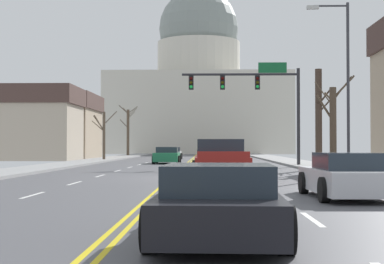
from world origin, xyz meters
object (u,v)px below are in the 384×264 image
at_px(pickup_truck_near_02, 220,163).
at_px(sedan_oncoming_01, 172,154).
at_px(street_lamp_right, 343,73).
at_px(sedan_near_03, 347,177).
at_px(signal_gantry, 256,91).
at_px(sedan_near_00, 214,159).
at_px(sedan_near_04, 219,204).
at_px(sedan_oncoming_00, 167,156).
at_px(sedan_near_01, 212,162).

xyz_separation_m(pickup_truck_near_02, sedan_oncoming_01, (-4.05, 36.16, -0.16)).
distance_m(street_lamp_right, sedan_near_03, 12.87).
distance_m(signal_gantry, sedan_near_00, 6.20).
xyz_separation_m(street_lamp_right, sedan_near_03, (-2.71, -11.83, -4.31)).
bearing_deg(pickup_truck_near_02, sedan_near_00, 90.44).
distance_m(sedan_near_00, sedan_near_03, 20.05).
height_order(street_lamp_right, sedan_near_00, street_lamp_right).
distance_m(sedan_near_03, sedan_near_04, 7.72).
height_order(pickup_truck_near_02, sedan_near_04, pickup_truck_near_02).
bearing_deg(sedan_near_04, pickup_truck_near_02, 88.54).
bearing_deg(street_lamp_right, signal_gantry, 105.95).
distance_m(sedan_oncoming_00, sedan_oncoming_01, 13.37).
relative_size(street_lamp_right, sedan_near_00, 1.87).
height_order(signal_gantry, sedan_oncoming_01, signal_gantry).
distance_m(signal_gantry, sedan_near_03, 23.36).
height_order(sedan_near_04, sedan_oncoming_01, sedan_oncoming_01).
relative_size(pickup_truck_near_02, sedan_oncoming_00, 1.24).
bearing_deg(sedan_oncoming_00, signal_gantry, -46.63).
height_order(pickup_truck_near_02, sedan_near_03, pickup_truck_near_02).
distance_m(street_lamp_right, sedan_oncoming_00, 20.80).
bearing_deg(signal_gantry, sedan_near_03, -88.84).
bearing_deg(sedan_near_00, signal_gantry, 47.60).
bearing_deg(sedan_near_00, sedan_near_04, -90.55).
relative_size(signal_gantry, sedan_near_01, 1.73).
distance_m(sedan_near_03, sedan_oncoming_00, 30.55).
xyz_separation_m(signal_gantry, sedan_oncoming_01, (-6.83, 20.21, -4.50)).
xyz_separation_m(signal_gantry, street_lamp_right, (3.17, -11.09, -0.19)).
distance_m(sedan_near_04, sedan_oncoming_01, 50.10).
height_order(sedan_near_00, sedan_oncoming_00, sedan_oncoming_00).
xyz_separation_m(sedan_near_00, sedan_near_04, (-0.25, -26.61, -0.05)).
bearing_deg(pickup_truck_near_02, signal_gantry, 80.13).
xyz_separation_m(sedan_near_03, sedan_near_04, (-3.59, -6.84, -0.04)).
xyz_separation_m(sedan_near_00, pickup_truck_near_02, (0.10, -12.81, 0.16)).
height_order(street_lamp_right, sedan_near_01, street_lamp_right).
bearing_deg(sedan_near_03, sedan_near_01, 104.25).
xyz_separation_m(signal_gantry, pickup_truck_near_02, (-2.78, -15.95, -4.34)).
xyz_separation_m(sedan_near_00, sedan_near_03, (3.34, -19.77, -0.00)).
bearing_deg(sedan_near_03, sedan_oncoming_00, 103.10).
height_order(street_lamp_right, sedan_oncoming_01, street_lamp_right).
bearing_deg(pickup_truck_near_02, sedan_near_01, 92.16).
bearing_deg(sedan_near_00, pickup_truck_near_02, -89.56).
bearing_deg(sedan_near_04, signal_gantry, 84.00).
bearing_deg(signal_gantry, street_lamp_right, -74.05).
distance_m(pickup_truck_near_02, sedan_oncoming_01, 36.39).
height_order(sedan_near_00, sedan_near_01, sedan_near_00).
height_order(sedan_near_01, sedan_near_03, sedan_near_03).
height_order(sedan_near_04, sedan_oncoming_00, sedan_oncoming_00).
height_order(street_lamp_right, sedan_near_03, street_lamp_right).
bearing_deg(sedan_near_00, sedan_near_01, -91.53).
bearing_deg(sedan_near_04, sedan_oncoming_01, 94.23).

